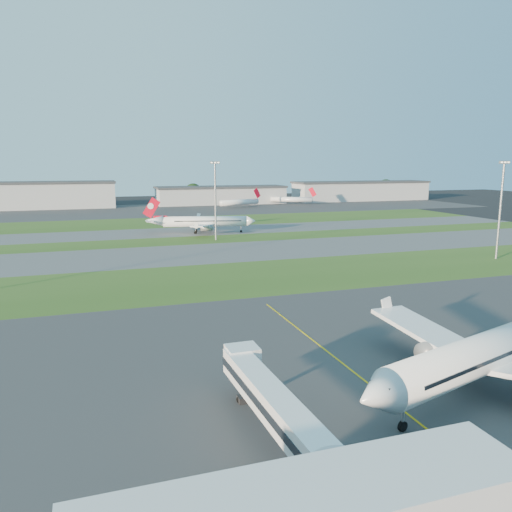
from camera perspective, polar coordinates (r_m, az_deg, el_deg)
name	(u,v)px	position (r m, az deg, el deg)	size (l,w,h in m)	color
ground	(311,373)	(62.42, 6.33, -13.19)	(700.00, 700.00, 0.00)	black
apron_near	(311,373)	(62.42, 6.33, -13.19)	(300.00, 70.00, 0.01)	#333335
grass_strip_a	(211,280)	(109.46, -5.13, -2.75)	(300.00, 34.00, 0.01)	#32521B
taxiway_a	(184,254)	(141.13, -8.25, 0.18)	(300.00, 32.00, 0.01)	#515154
grass_strip_b	(170,241)	(165.47, -9.81, 1.65)	(300.00, 18.00, 0.01)	#32521B
taxiway_b	(161,233)	(187.03, -10.84, 2.62)	(300.00, 26.00, 0.01)	#515154
grass_strip_c	(150,223)	(219.54, -12.02, 3.72)	(300.00, 40.00, 0.01)	#32521B
apron_far	(137,211)	(278.94, -13.45, 5.07)	(400.00, 80.00, 0.01)	#333335
yellow_line	(348,368)	(64.54, 10.47, -12.49)	(0.25, 60.00, 0.02)	gold
jet_bridge	(282,415)	(44.57, 3.02, -17.64)	(4.20, 26.90, 6.20)	silver
airliner_parked	(493,351)	(61.94, 25.44, -9.79)	(40.97, 34.49, 13.16)	white
airliner_taxiing	(204,222)	(183.75, -5.94, 3.91)	(37.10, 31.11, 11.76)	white
mini_jet_near	(240,202)	(288.54, -1.89, 6.17)	(27.57, 11.59, 9.48)	white
mini_jet_far	(292,199)	(311.93, 4.12, 6.47)	(24.95, 17.00, 9.48)	white
light_mast_centre	(215,195)	(164.84, -4.67, 6.91)	(3.20, 0.70, 25.80)	gray
light_mast_east	(501,203)	(146.10, 26.19, 5.42)	(3.20, 0.70, 25.80)	gray
hangar_west	(50,195)	(307.93, -22.45, 6.47)	(71.40, 23.00, 15.20)	#A3A7AB
hangar_east	(221,195)	(317.44, -4.00, 6.97)	(81.60, 23.00, 11.20)	#A3A7AB
hangar_far_east	(361,191)	(355.81, 11.91, 7.31)	(96.90, 23.00, 13.20)	#A3A7AB
tree_mid_west	(96,196)	(318.35, -17.79, 6.55)	(9.90, 9.90, 10.80)	black
tree_mid_east	(193,192)	(327.64, -7.19, 7.23)	(11.55, 11.55, 12.60)	black
tree_east	(301,192)	(348.39, 5.16, 7.35)	(10.45, 10.45, 11.40)	black
tree_far_east	(386,188)	(385.11, 14.60, 7.55)	(12.65, 12.65, 13.80)	black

